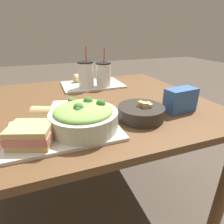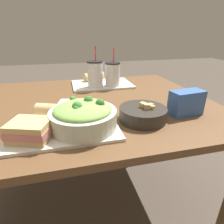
# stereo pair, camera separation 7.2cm
# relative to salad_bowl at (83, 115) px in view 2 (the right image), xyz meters

# --- Properties ---
(ground_plane) EXTENTS (12.00, 12.00, 0.00)m
(ground_plane) POSITION_rel_salad_bowl_xyz_m (0.03, 0.30, -0.78)
(ground_plane) COLOR #4C4238
(dining_table) EXTENTS (1.35, 1.03, 0.72)m
(dining_table) POSITION_rel_salad_bowl_xyz_m (0.03, 0.30, -0.14)
(dining_table) COLOR brown
(dining_table) RESTS_ON ground_plane
(tray_near) EXTENTS (0.40, 0.28, 0.01)m
(tray_near) POSITION_rel_salad_bowl_xyz_m (-0.07, 0.02, -0.05)
(tray_near) COLOR beige
(tray_near) RESTS_ON dining_table
(tray_far) EXTENTS (0.40, 0.28, 0.01)m
(tray_far) POSITION_rel_salad_bowl_xyz_m (0.19, 0.61, -0.05)
(tray_far) COLOR beige
(tray_far) RESTS_ON dining_table
(salad_bowl) EXTENTS (0.25, 0.25, 0.11)m
(salad_bowl) POSITION_rel_salad_bowl_xyz_m (0.00, 0.00, 0.00)
(salad_bowl) COLOR beige
(salad_bowl) RESTS_ON tray_near
(soup_bowl) EXTENTS (0.20, 0.20, 0.08)m
(soup_bowl) POSITION_rel_salad_bowl_xyz_m (0.25, 0.02, -0.03)
(soup_bowl) COLOR #2D2823
(soup_bowl) RESTS_ON dining_table
(sandwich_near) EXTENTS (0.16, 0.15, 0.06)m
(sandwich_near) POSITION_rel_salad_bowl_xyz_m (-0.18, -0.04, -0.02)
(sandwich_near) COLOR tan
(sandwich_near) RESTS_ON tray_near
(baguette_near) EXTENTS (0.16, 0.11, 0.06)m
(baguette_near) POSITION_rel_salad_bowl_xyz_m (-0.11, 0.12, -0.02)
(baguette_near) COLOR tan
(baguette_near) RESTS_ON tray_near
(baguette_far) EXTENTS (0.16, 0.10, 0.06)m
(baguette_far) POSITION_rel_salad_bowl_xyz_m (0.15, 0.71, -0.02)
(baguette_far) COLOR tan
(baguette_far) RESTS_ON tray_far
(drink_cup_dark) EXTENTS (0.10, 0.10, 0.25)m
(drink_cup_dark) POSITION_rel_salad_bowl_xyz_m (0.13, 0.53, 0.03)
(drink_cup_dark) COLOR silver
(drink_cup_dark) RESTS_ON tray_far
(drink_cup_red) EXTENTS (0.10, 0.10, 0.24)m
(drink_cup_red) POSITION_rel_salad_bowl_xyz_m (0.25, 0.53, 0.02)
(drink_cup_red) COLOR silver
(drink_cup_red) RESTS_ON tray_far
(chip_bag) EXTENTS (0.15, 0.09, 0.11)m
(chip_bag) POSITION_rel_salad_bowl_xyz_m (0.46, 0.03, -0.01)
(chip_bag) COLOR #335BA3
(chip_bag) RESTS_ON dining_table
(napkin_folded) EXTENTS (0.15, 0.12, 0.00)m
(napkin_folded) POSITION_rel_salad_bowl_xyz_m (-0.03, 0.31, -0.06)
(napkin_folded) COLOR silver
(napkin_folded) RESTS_ON dining_table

